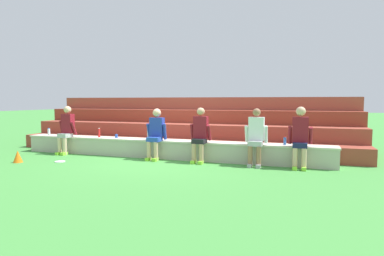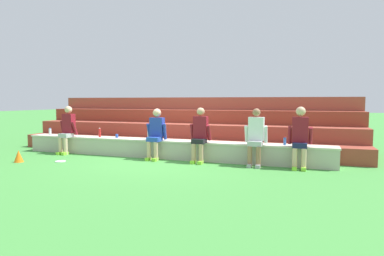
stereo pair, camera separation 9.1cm
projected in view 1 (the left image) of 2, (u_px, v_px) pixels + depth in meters
The scene contains 15 objects.
ground_plane at pixel (161, 159), 8.71m from camera, with size 80.00×80.00×0.00m, color #428E3D.
stone_seating_wall at pixel (164, 148), 8.92m from camera, with size 8.80×0.54×0.50m.
brick_bleachers at pixel (190, 129), 10.91m from camera, with size 10.51×2.76×1.68m.
person_far_left at pixel (66, 129), 9.59m from camera, with size 0.51×0.53×1.41m.
person_left_of_center at pixel (156, 132), 8.68m from camera, with size 0.55×0.56×1.35m.
person_center at pixel (200, 134), 8.26m from camera, with size 0.53×0.52×1.39m.
person_right_of_center at pixel (256, 136), 7.82m from camera, with size 0.54×0.53×1.38m.
person_far_right at pixel (300, 135), 7.50m from camera, with size 0.54×0.50×1.43m.
water_bottle_near_left at pixel (149, 135), 8.99m from camera, with size 0.07×0.07×0.27m.
water_bottle_center_gap at pixel (49, 132), 10.15m from camera, with size 0.08×0.08×0.22m.
water_bottle_mid_left at pixel (99, 133), 9.54m from camera, with size 0.06×0.06×0.27m.
water_bottle_mid_right at pixel (285, 141), 7.88m from camera, with size 0.06×0.06×0.20m.
plastic_cup_left_end at pixel (116, 136), 9.39m from camera, with size 0.08×0.08×0.10m, color blue.
frisbee at pixel (60, 162), 8.35m from camera, with size 0.26×0.26×0.02m, color white.
sports_cone at pixel (18, 157), 8.27m from camera, with size 0.23×0.23×0.30m, color orange.
Camera 1 is at (3.54, -7.89, 1.56)m, focal length 30.51 mm.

